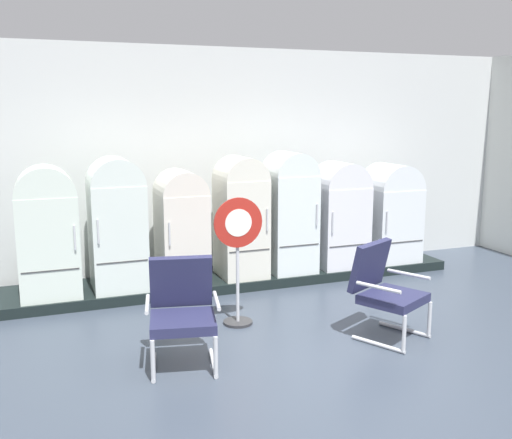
{
  "coord_description": "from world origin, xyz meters",
  "views": [
    {
      "loc": [
        -2.46,
        -4.21,
        2.3
      ],
      "look_at": [
        0.19,
        2.75,
        0.9
      ],
      "focal_mm": 41.22,
      "sensor_mm": 36.0,
      "label": 1
    }
  ],
  "objects_px": {
    "refrigerator_0": "(47,228)",
    "refrigerator_2": "(181,223)",
    "refrigerator_3": "(241,213)",
    "armchair_right": "(385,287)",
    "refrigerator_4": "(290,208)",
    "sign_stand": "(238,259)",
    "refrigerator_1": "(117,220)",
    "armchair_left": "(182,308)",
    "refrigerator_6": "(391,210)",
    "refrigerator_5": "(340,212)"
  },
  "relations": [
    {
      "from": "armchair_right",
      "to": "refrigerator_4",
      "type": "bearing_deg",
      "value": 91.75
    },
    {
      "from": "sign_stand",
      "to": "refrigerator_3",
      "type": "bearing_deg",
      "value": 69.41
    },
    {
      "from": "armchair_right",
      "to": "refrigerator_3",
      "type": "bearing_deg",
      "value": 108.8
    },
    {
      "from": "refrigerator_2",
      "to": "armchair_left",
      "type": "xyz_separation_m",
      "value": [
        -0.52,
        -2.14,
        -0.36
      ]
    },
    {
      "from": "refrigerator_1",
      "to": "refrigerator_3",
      "type": "height_order",
      "value": "refrigerator_1"
    },
    {
      "from": "refrigerator_3",
      "to": "armchair_right",
      "type": "bearing_deg",
      "value": -71.2
    },
    {
      "from": "refrigerator_5",
      "to": "armchair_right",
      "type": "distance_m",
      "value": 2.35
    },
    {
      "from": "refrigerator_6",
      "to": "armchair_left",
      "type": "bearing_deg",
      "value": -149.36
    },
    {
      "from": "refrigerator_1",
      "to": "sign_stand",
      "type": "distance_m",
      "value": 1.78
    },
    {
      "from": "refrigerator_3",
      "to": "refrigerator_6",
      "type": "xyz_separation_m",
      "value": [
        2.3,
        0.01,
        -0.11
      ]
    },
    {
      "from": "refrigerator_1",
      "to": "refrigerator_4",
      "type": "distance_m",
      "value": 2.28
    },
    {
      "from": "refrigerator_2",
      "to": "armchair_left",
      "type": "distance_m",
      "value": 2.23
    },
    {
      "from": "refrigerator_3",
      "to": "refrigerator_5",
      "type": "relative_size",
      "value": 1.08
    },
    {
      "from": "refrigerator_1",
      "to": "armchair_left",
      "type": "relative_size",
      "value": 1.66
    },
    {
      "from": "refrigerator_1",
      "to": "refrigerator_6",
      "type": "bearing_deg",
      "value": -0.05
    },
    {
      "from": "refrigerator_4",
      "to": "armchair_left",
      "type": "xyz_separation_m",
      "value": [
        -2.01,
        -2.12,
        -0.46
      ]
    },
    {
      "from": "refrigerator_5",
      "to": "armchair_left",
      "type": "relative_size",
      "value": 1.5
    },
    {
      "from": "refrigerator_5",
      "to": "sign_stand",
      "type": "xyz_separation_m",
      "value": [
        -1.97,
        -1.36,
        -0.16
      ]
    },
    {
      "from": "refrigerator_0",
      "to": "refrigerator_6",
      "type": "xyz_separation_m",
      "value": [
        4.7,
        0.04,
        -0.08
      ]
    },
    {
      "from": "refrigerator_1",
      "to": "armchair_right",
      "type": "relative_size",
      "value": 1.66
    },
    {
      "from": "refrigerator_1",
      "to": "sign_stand",
      "type": "xyz_separation_m",
      "value": [
        1.07,
        -1.4,
        -0.25
      ]
    },
    {
      "from": "armchair_left",
      "to": "armchair_right",
      "type": "xyz_separation_m",
      "value": [
        2.08,
        -0.1,
        0.0
      ]
    },
    {
      "from": "armchair_left",
      "to": "refrigerator_1",
      "type": "bearing_deg",
      "value": 97.28
    },
    {
      "from": "refrigerator_2",
      "to": "refrigerator_3",
      "type": "distance_m",
      "value": 0.8
    },
    {
      "from": "armchair_left",
      "to": "sign_stand",
      "type": "bearing_deg",
      "value": 43.17
    },
    {
      "from": "refrigerator_4",
      "to": "sign_stand",
      "type": "height_order",
      "value": "refrigerator_4"
    },
    {
      "from": "refrigerator_2",
      "to": "armchair_left",
      "type": "bearing_deg",
      "value": -103.73
    },
    {
      "from": "refrigerator_5",
      "to": "armchair_left",
      "type": "height_order",
      "value": "refrigerator_5"
    },
    {
      "from": "refrigerator_4",
      "to": "refrigerator_5",
      "type": "distance_m",
      "value": 0.77
    },
    {
      "from": "refrigerator_0",
      "to": "refrigerator_6",
      "type": "distance_m",
      "value": 4.7
    },
    {
      "from": "sign_stand",
      "to": "armchair_left",
      "type": "bearing_deg",
      "value": -136.83
    },
    {
      "from": "refrigerator_0",
      "to": "armchair_left",
      "type": "xyz_separation_m",
      "value": [
        1.08,
        -2.1,
        -0.41
      ]
    },
    {
      "from": "refrigerator_6",
      "to": "refrigerator_1",
      "type": "bearing_deg",
      "value": 179.95
    },
    {
      "from": "refrigerator_0",
      "to": "refrigerator_2",
      "type": "distance_m",
      "value": 1.6
    },
    {
      "from": "refrigerator_6",
      "to": "armchair_right",
      "type": "height_order",
      "value": "refrigerator_6"
    },
    {
      "from": "refrigerator_2",
      "to": "refrigerator_3",
      "type": "relative_size",
      "value": 0.91
    },
    {
      "from": "refrigerator_2",
      "to": "refrigerator_5",
      "type": "height_order",
      "value": "refrigerator_5"
    },
    {
      "from": "refrigerator_0",
      "to": "refrigerator_2",
      "type": "bearing_deg",
      "value": 1.42
    },
    {
      "from": "refrigerator_4",
      "to": "refrigerator_6",
      "type": "distance_m",
      "value": 1.62
    },
    {
      "from": "refrigerator_2",
      "to": "refrigerator_4",
      "type": "bearing_deg",
      "value": -0.64
    },
    {
      "from": "armchair_left",
      "to": "refrigerator_3",
      "type": "bearing_deg",
      "value": 58.28
    },
    {
      "from": "refrigerator_6",
      "to": "refrigerator_4",
      "type": "bearing_deg",
      "value": -179.26
    },
    {
      "from": "refrigerator_2",
      "to": "refrigerator_6",
      "type": "relative_size",
      "value": 1.02
    },
    {
      "from": "refrigerator_0",
      "to": "refrigerator_5",
      "type": "bearing_deg",
      "value": 0.11
    },
    {
      "from": "refrigerator_6",
      "to": "refrigerator_5",
      "type": "bearing_deg",
      "value": -177.58
    },
    {
      "from": "refrigerator_3",
      "to": "refrigerator_4",
      "type": "height_order",
      "value": "refrigerator_4"
    },
    {
      "from": "refrigerator_3",
      "to": "sign_stand",
      "type": "height_order",
      "value": "refrigerator_3"
    },
    {
      "from": "armchair_right",
      "to": "refrigerator_1",
      "type": "bearing_deg",
      "value": 136.24
    },
    {
      "from": "refrigerator_4",
      "to": "armchair_right",
      "type": "distance_m",
      "value": 2.28
    },
    {
      "from": "refrigerator_2",
      "to": "refrigerator_3",
      "type": "height_order",
      "value": "refrigerator_3"
    }
  ]
}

